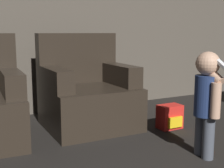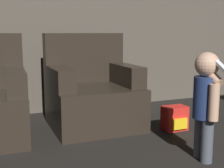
{
  "view_description": "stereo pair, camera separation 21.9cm",
  "coord_description": "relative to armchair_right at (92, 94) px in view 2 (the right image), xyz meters",
  "views": [
    {
      "loc": [
        -1.14,
        0.99,
        0.93
      ],
      "look_at": [
        0.03,
        3.18,
        0.51
      ],
      "focal_mm": 50.0,
      "sensor_mm": 36.0,
      "label": 1
    },
    {
      "loc": [
        -0.94,
        0.9,
        0.93
      ],
      "look_at": [
        0.03,
        3.18,
        0.51
      ],
      "focal_mm": 50.0,
      "sensor_mm": 36.0,
      "label": 2
    }
  ],
  "objects": [
    {
      "name": "person_toddler",
      "position": [
        0.46,
        -1.15,
        0.15
      ],
      "size": [
        0.17,
        0.32,
        0.79
      ],
      "rotation": [
        0.0,
        0.0,
        -1.73
      ],
      "color": "#474C56",
      "rests_on": "ground_plane"
    },
    {
      "name": "armchair_right",
      "position": [
        0.0,
        0.0,
        0.0
      ],
      "size": [
        0.85,
        0.82,
        0.92
      ],
      "rotation": [
        0.0,
        0.0,
        -0.02
      ],
      "color": "black",
      "rests_on": "ground_plane"
    },
    {
      "name": "toy_backpack",
      "position": [
        0.67,
        -0.46,
        -0.2
      ],
      "size": [
        0.23,
        0.17,
        0.23
      ],
      "color": "red",
      "rests_on": "ground_plane"
    }
  ]
}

